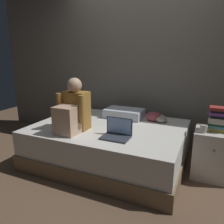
{
  "coord_description": "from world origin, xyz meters",
  "views": [
    {
      "loc": [
        1.01,
        -2.28,
        1.46
      ],
      "look_at": [
        -0.07,
        0.1,
        0.77
      ],
      "focal_mm": 35.66,
      "sensor_mm": 36.0,
      "label": 1
    }
  ],
  "objects_px": {
    "nightstand": "(212,154)",
    "book_stack": "(218,119)",
    "bed": "(109,144)",
    "clothes_pile": "(156,117)",
    "mug": "(203,129)",
    "laptop": "(117,133)",
    "pillow": "(124,113)",
    "person_sitting": "(73,111)"
  },
  "relations": [
    {
      "from": "mug",
      "to": "clothes_pile",
      "type": "distance_m",
      "value": 0.77
    },
    {
      "from": "person_sitting",
      "to": "pillow",
      "type": "height_order",
      "value": "person_sitting"
    },
    {
      "from": "book_stack",
      "to": "laptop",
      "type": "bearing_deg",
      "value": -153.17
    },
    {
      "from": "nightstand",
      "to": "person_sitting",
      "type": "bearing_deg",
      "value": -161.88
    },
    {
      "from": "person_sitting",
      "to": "book_stack",
      "type": "distance_m",
      "value": 1.73
    },
    {
      "from": "pillow",
      "to": "mug",
      "type": "height_order",
      "value": "mug"
    },
    {
      "from": "bed",
      "to": "clothes_pile",
      "type": "relative_size",
      "value": 6.38
    },
    {
      "from": "bed",
      "to": "nightstand",
      "type": "height_order",
      "value": "nightstand"
    },
    {
      "from": "clothes_pile",
      "to": "person_sitting",
      "type": "bearing_deg",
      "value": -135.63
    },
    {
      "from": "bed",
      "to": "book_stack",
      "type": "xyz_separation_m",
      "value": [
        1.32,
        0.17,
        0.46
      ]
    },
    {
      "from": "pillow",
      "to": "clothes_pile",
      "type": "xyz_separation_m",
      "value": [
        0.49,
        0.02,
        -0.01
      ]
    },
    {
      "from": "laptop",
      "to": "pillow",
      "type": "height_order",
      "value": "laptop"
    },
    {
      "from": "laptop",
      "to": "pillow",
      "type": "xyz_separation_m",
      "value": [
        -0.23,
        0.81,
        0.01
      ]
    },
    {
      "from": "laptop",
      "to": "clothes_pile",
      "type": "height_order",
      "value": "laptop"
    },
    {
      "from": "mug",
      "to": "person_sitting",
      "type": "bearing_deg",
      "value": -164.6
    },
    {
      "from": "nightstand",
      "to": "person_sitting",
      "type": "height_order",
      "value": "person_sitting"
    },
    {
      "from": "clothes_pile",
      "to": "nightstand",
      "type": "bearing_deg",
      "value": -21.46
    },
    {
      "from": "nightstand",
      "to": "person_sitting",
      "type": "relative_size",
      "value": 0.89
    },
    {
      "from": "laptop",
      "to": "book_stack",
      "type": "relative_size",
      "value": 1.13
    },
    {
      "from": "bed",
      "to": "clothes_pile",
      "type": "height_order",
      "value": "clothes_pile"
    },
    {
      "from": "bed",
      "to": "person_sitting",
      "type": "relative_size",
      "value": 3.05
    },
    {
      "from": "pillow",
      "to": "mug",
      "type": "bearing_deg",
      "value": -19.76
    },
    {
      "from": "nightstand",
      "to": "clothes_pile",
      "type": "xyz_separation_m",
      "value": [
        -0.77,
        0.3,
        0.29
      ]
    },
    {
      "from": "nightstand",
      "to": "book_stack",
      "type": "distance_m",
      "value": 0.43
    },
    {
      "from": "book_stack",
      "to": "mug",
      "type": "distance_m",
      "value": 0.22
    },
    {
      "from": "laptop",
      "to": "book_stack",
      "type": "height_order",
      "value": "book_stack"
    },
    {
      "from": "laptop",
      "to": "pillow",
      "type": "relative_size",
      "value": 0.57
    },
    {
      "from": "nightstand",
      "to": "laptop",
      "type": "bearing_deg",
      "value": -153.11
    },
    {
      "from": "bed",
      "to": "pillow",
      "type": "relative_size",
      "value": 3.57
    },
    {
      "from": "book_stack",
      "to": "mug",
      "type": "xyz_separation_m",
      "value": [
        -0.15,
        -0.13,
        -0.1
      ]
    },
    {
      "from": "person_sitting",
      "to": "laptop",
      "type": "bearing_deg",
      "value": 0.73
    },
    {
      "from": "nightstand",
      "to": "clothes_pile",
      "type": "distance_m",
      "value": 0.87
    },
    {
      "from": "laptop",
      "to": "clothes_pile",
      "type": "xyz_separation_m",
      "value": [
        0.26,
        0.83,
        0.0
      ]
    },
    {
      "from": "nightstand",
      "to": "mug",
      "type": "relative_size",
      "value": 6.47
    },
    {
      "from": "laptop",
      "to": "bed",
      "type": "bearing_deg",
      "value": 126.96
    },
    {
      "from": "bed",
      "to": "clothes_pile",
      "type": "bearing_deg",
      "value": 41.37
    },
    {
      "from": "person_sitting",
      "to": "laptop",
      "type": "height_order",
      "value": "person_sitting"
    },
    {
      "from": "bed",
      "to": "book_stack",
      "type": "relative_size",
      "value": 7.06
    },
    {
      "from": "laptop",
      "to": "book_stack",
      "type": "xyz_separation_m",
      "value": [
        1.05,
        0.53,
        0.15
      ]
    },
    {
      "from": "bed",
      "to": "nightstand",
      "type": "relative_size",
      "value": 3.44
    },
    {
      "from": "bed",
      "to": "clothes_pile",
      "type": "xyz_separation_m",
      "value": [
        0.53,
        0.47,
        0.32
      ]
    },
    {
      "from": "person_sitting",
      "to": "mug",
      "type": "distance_m",
      "value": 1.55
    }
  ]
}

